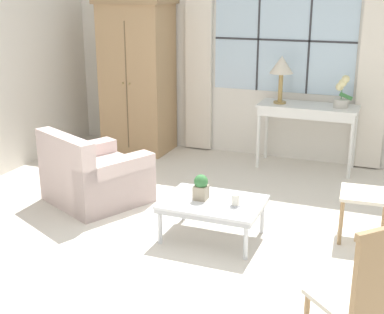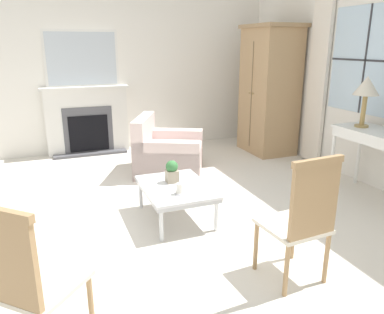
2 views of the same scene
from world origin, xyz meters
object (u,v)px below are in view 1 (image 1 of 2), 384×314
side_chair_wooden (379,182)px  pillar_candle (235,201)px  console_table (308,112)px  armoire (138,77)px  armchair_upholstered (95,178)px  potted_plant_small (201,187)px  potted_orchid (342,94)px  coffee_table (213,205)px  table_lamp (282,67)px  accent_chair_wooden (367,291)px

side_chair_wooden → pillar_candle: bearing=-154.7°
console_table → side_chair_wooden: 2.08m
console_table → armoire: bearing=-178.5°
side_chair_wooden → pillar_candle: 1.30m
armchair_upholstered → potted_plant_small: (1.36, -0.38, 0.23)m
console_table → potted_orchid: bearing=0.6°
potted_orchid → pillar_candle: bearing=-103.8°
console_table → potted_plant_small: 2.42m
coffee_table → table_lamp: bearing=88.3°
table_lamp → accent_chair_wooden: bearing=-69.7°
armchair_upholstered → side_chair_wooden: side_chair_wooden is taller
coffee_table → potted_orchid: bearing=70.9°
console_table → potted_orchid: 0.47m
armchair_upholstered → accent_chair_wooden: bearing=-30.8°
potted_orchid → pillar_candle: potted_orchid is taller
accent_chair_wooden → pillar_candle: size_ratio=8.36×
potted_orchid → pillar_candle: 2.53m
armoire → accent_chair_wooden: size_ratio=2.08×
table_lamp → pillar_candle: (0.16, -2.36, -0.86)m
console_table → coffee_table: console_table is taller
table_lamp → potted_orchid: table_lamp is taller
potted_orchid → potted_plant_small: 2.58m
potted_orchid → side_chair_wooden: potted_orchid is taller
side_chair_wooden → coffee_table: (-1.39, -0.51, -0.24)m
console_table → armchair_upholstered: bearing=-133.9°
armoire → table_lamp: armoire is taller
armoire → accent_chair_wooden: bearing=-47.5°
table_lamp → coffee_table: bearing=-91.7°
potted_orchid → side_chair_wooden: size_ratio=0.38×
pillar_candle → console_table: bearing=85.2°
armchair_upholstered → coffee_table: armchair_upholstered is taller
potted_plant_small → accent_chair_wooden: bearing=-41.3°
potted_orchid → accent_chair_wooden: (0.62, -3.71, -0.44)m
potted_orchid → coffee_table: size_ratio=0.44×
potted_orchid → side_chair_wooden: bearing=-72.6°
console_table → pillar_candle: 2.42m
armoire → coffee_table: size_ratio=2.30×
pillar_candle → armoire: bearing=132.6°
table_lamp → accent_chair_wooden: size_ratio=0.60×
armchair_upholstered → side_chair_wooden: 2.89m
table_lamp → potted_plant_small: bearing=-94.5°
accent_chair_wooden → potted_plant_small: (-1.54, 1.36, -0.06)m
side_chair_wooden → potted_orchid: bearing=107.4°
potted_orchid → accent_chair_wooden: 3.79m
accent_chair_wooden → pillar_candle: (-1.21, 1.32, -0.13)m
accent_chair_wooden → table_lamp: bearing=110.3°
armoire → coffee_table: (1.91, -2.29, -0.71)m
console_table → pillar_candle: bearing=-94.8°
armchair_upholstered → table_lamp: bearing=51.6°
armoire → potted_orchid: (2.73, 0.07, -0.06)m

